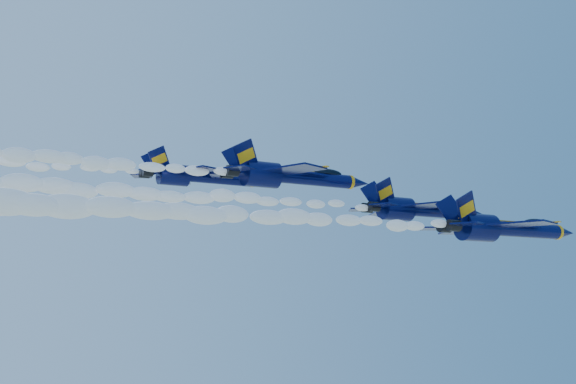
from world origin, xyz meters
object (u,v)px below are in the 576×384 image
jet_fourth (199,176)px  jet_second (420,210)px  jet_third (291,176)px  jet_lead (504,228)px

jet_fourth → jet_second: bearing=-36.9°
jet_fourth → jet_third: bearing=-30.3°
jet_lead → jet_second: (-3.50, 9.18, 2.77)m
jet_second → jet_lead: bearing=-69.1°
jet_lead → jet_fourth: bearing=134.4°
jet_third → jet_second: bearing=-41.6°
jet_second → jet_fourth: (-20.68, 15.51, 4.52)m
jet_second → jet_third: bearing=138.4°
jet_lead → jet_second: jet_second is taller
jet_lead → jet_fourth: jet_fourth is taller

